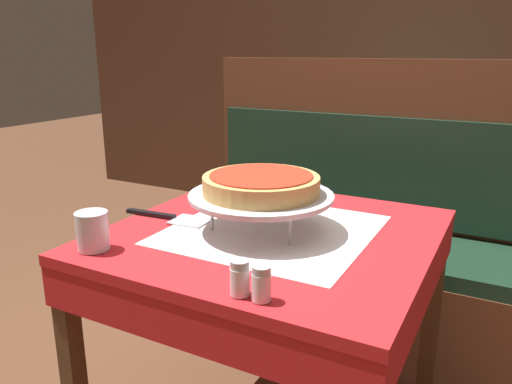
% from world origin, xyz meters
% --- Properties ---
extents(dining_table_front, '(0.87, 0.87, 0.75)m').
position_xyz_m(dining_table_front, '(0.00, 0.00, 0.65)').
color(dining_table_front, red).
rests_on(dining_table_front, ground_plane).
extents(dining_table_rear, '(0.77, 0.77, 0.74)m').
position_xyz_m(dining_table_rear, '(-0.04, 1.82, 0.62)').
color(dining_table_rear, '#1E6B33').
rests_on(dining_table_rear, ground_plane).
extents(booth_bench, '(1.69, 0.49, 1.20)m').
position_xyz_m(booth_bench, '(0.12, 0.78, 0.35)').
color(booth_bench, brown).
rests_on(booth_bench, ground_plane).
extents(back_wall_panel, '(6.00, 0.04, 2.40)m').
position_xyz_m(back_wall_panel, '(0.00, 2.38, 1.20)').
color(back_wall_panel, '#4C2D1E').
rests_on(back_wall_panel, ground_plane).
extents(pizza_pan_stand, '(0.40, 0.40, 0.11)m').
position_xyz_m(pizza_pan_stand, '(-0.03, -0.02, 0.84)').
color(pizza_pan_stand, '#ADADB2').
rests_on(pizza_pan_stand, dining_table_front).
extents(deep_dish_pizza, '(0.32, 0.32, 0.05)m').
position_xyz_m(deep_dish_pizza, '(-0.03, -0.02, 0.88)').
color(deep_dish_pizza, tan).
rests_on(deep_dish_pizza, pizza_pan_stand).
extents(pizza_server, '(0.28, 0.10, 0.01)m').
position_xyz_m(pizza_server, '(-0.31, -0.06, 0.75)').
color(pizza_server, '#BCBCC1').
rests_on(pizza_server, dining_table_front).
extents(water_glass_near, '(0.08, 0.08, 0.10)m').
position_xyz_m(water_glass_near, '(-0.34, -0.34, 0.80)').
color(water_glass_near, silver).
rests_on(water_glass_near, dining_table_front).
extents(salt_shaker, '(0.04, 0.04, 0.08)m').
position_xyz_m(salt_shaker, '(0.11, -0.38, 0.78)').
color(salt_shaker, silver).
rests_on(salt_shaker, dining_table_front).
extents(pepper_shaker, '(0.04, 0.04, 0.07)m').
position_xyz_m(pepper_shaker, '(0.16, -0.38, 0.78)').
color(pepper_shaker, silver).
rests_on(pepper_shaker, dining_table_front).
extents(condiment_caddy, '(0.14, 0.14, 0.16)m').
position_xyz_m(condiment_caddy, '(-0.04, 1.73, 0.78)').
color(condiment_caddy, black).
rests_on(condiment_caddy, dining_table_rear).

